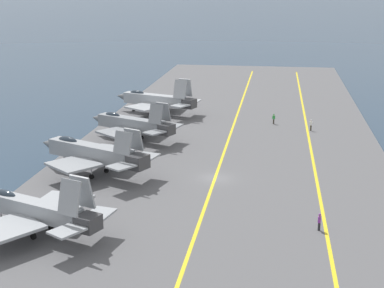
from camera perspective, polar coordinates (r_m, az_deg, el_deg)
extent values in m
plane|color=#23384C|center=(70.79, 2.25, -3.63)|extent=(2000.00, 2000.00, 0.00)
cube|color=#565659|center=(70.73, 2.25, -3.47)|extent=(197.33, 43.76, 0.40)
cube|color=yellow|center=(70.46, 12.04, -3.71)|extent=(177.59, 1.48, 0.01)
cube|color=yellow|center=(70.66, 2.25, -3.32)|extent=(177.59, 0.36, 0.01)
cube|color=#93999E|center=(56.90, -15.28, -6.08)|extent=(5.60, 11.10, 1.66)
cube|color=#38383A|center=(52.65, -10.03, -7.54)|extent=(2.44, 2.39, 1.41)
ellipsoid|color=#232D38|center=(58.99, -17.71, -4.68)|extent=(1.84, 2.88, 0.91)
cube|color=#93999E|center=(54.62, -17.56, -7.80)|extent=(7.21, 7.08, 0.28)
cube|color=#93999E|center=(59.20, -12.58, -5.60)|extent=(5.95, 5.50, 0.28)
cube|color=#93999E|center=(51.90, -11.81, -5.11)|extent=(1.66, 2.33, 3.10)
cube|color=#93999E|center=(53.13, -10.57, -4.56)|extent=(1.66, 2.33, 3.10)
cube|color=#93999E|center=(51.39, -12.02, -8.24)|extent=(3.50, 3.27, 0.20)
cube|color=#93999E|center=(54.50, -8.91, -6.67)|extent=(3.16, 2.63, 0.20)
cylinder|color=#B2B2B7|center=(60.36, -18.02, -6.67)|extent=(0.16, 0.16, 1.53)
cylinder|color=black|center=(60.53, -17.99, -7.08)|extent=(0.42, 0.64, 0.60)
cylinder|color=#B2B2B7|center=(55.99, -15.16, -8.20)|extent=(0.16, 0.16, 1.53)
cylinder|color=black|center=(56.18, -15.13, -8.64)|extent=(0.42, 0.64, 0.60)
cylinder|color=#B2B2B7|center=(57.51, -13.53, -7.44)|extent=(0.16, 0.16, 1.53)
cylinder|color=black|center=(57.69, -13.50, -7.87)|extent=(0.42, 0.64, 0.60)
cube|color=gray|center=(72.22, -9.81, -0.78)|extent=(6.84, 11.93, 1.90)
cone|color=#5B5E60|center=(77.11, -13.70, 0.04)|extent=(2.61, 2.86, 1.80)
cube|color=#38383A|center=(67.62, -5.27, -1.73)|extent=(2.81, 2.72, 1.61)
ellipsoid|color=#232D38|center=(74.50, -11.95, 0.33)|extent=(2.19, 3.15, 1.04)
cube|color=gray|center=(69.82, -11.40, -1.96)|extent=(7.06, 7.14, 0.28)
cube|color=gray|center=(74.50, -7.82, -0.69)|extent=(5.69, 6.10, 0.28)
cube|color=gray|center=(67.06, -6.74, 0.09)|extent=(1.72, 2.45, 2.60)
cube|color=gray|center=(68.55, -5.67, 0.46)|extent=(1.72, 2.45, 2.60)
cube|color=gray|center=(66.20, -6.87, -2.16)|extent=(3.62, 3.50, 0.20)
cube|color=gray|center=(69.68, -4.40, -1.19)|extent=(3.30, 2.95, 0.20)
cylinder|color=#B2B2B7|center=(75.82, -12.28, -1.61)|extent=(0.16, 0.16, 1.87)
cylinder|color=black|center=(76.01, -12.25, -2.07)|extent=(0.45, 0.64, 0.60)
cylinder|color=#B2B2B7|center=(71.02, -9.74, -2.64)|extent=(0.16, 0.16, 1.87)
cylinder|color=black|center=(71.22, -9.71, -3.13)|extent=(0.45, 0.64, 0.60)
cylinder|color=#B2B2B7|center=(72.89, -8.32, -2.11)|extent=(0.16, 0.16, 1.87)
cylinder|color=black|center=(73.08, -8.30, -2.59)|extent=(0.45, 0.64, 0.60)
cube|color=gray|center=(87.29, -6.00, 1.99)|extent=(6.24, 10.84, 1.76)
cone|color=#5B5E60|center=(91.42, -9.15, 2.49)|extent=(2.40, 2.61, 1.67)
cube|color=#38383A|center=(83.38, -2.47, 1.42)|extent=(2.59, 2.48, 1.50)
ellipsoid|color=#232D38|center=(89.24, -7.71, 2.78)|extent=(2.01, 2.86, 0.97)
cube|color=gray|center=(84.79, -7.17, 1.15)|extent=(6.67, 6.69, 0.28)
cube|color=gray|center=(89.65, -4.51, 2.01)|extent=(5.51, 5.59, 0.28)
cube|color=gray|center=(82.82, -3.54, 2.92)|extent=(1.66, 2.27, 2.74)
cube|color=gray|center=(84.28, -2.79, 3.15)|extent=(1.66, 2.27, 2.74)
cube|color=gray|center=(81.85, -3.66, 1.14)|extent=(3.50, 3.32, 0.20)
cube|color=gray|center=(85.43, -1.83, 1.77)|extent=(3.24, 2.74, 0.20)
cylinder|color=#B2B2B7|center=(90.30, -8.01, 1.26)|extent=(0.16, 0.16, 1.66)
cylinder|color=black|center=(90.43, -8.00, 0.94)|extent=(0.45, 0.64, 0.60)
cylinder|color=#B2B2B7|center=(86.09, -5.91, 0.63)|extent=(0.16, 0.16, 1.66)
cylinder|color=black|center=(86.23, -5.90, 0.29)|extent=(0.45, 0.64, 0.60)
cylinder|color=#B2B2B7|center=(87.95, -4.90, 0.97)|extent=(0.16, 0.16, 1.66)
cylinder|color=black|center=(88.08, -4.89, 0.64)|extent=(0.45, 0.64, 0.60)
cube|color=#9EA3A8|center=(104.77, -3.68, 4.31)|extent=(5.72, 11.84, 1.87)
cone|color=#5B5E60|center=(108.50, -6.80, 4.62)|extent=(2.42, 2.71, 1.77)
cube|color=#38383A|center=(101.30, -0.26, 3.95)|extent=(2.66, 2.53, 1.59)
ellipsoid|color=#232D38|center=(106.52, -5.35, 4.94)|extent=(1.93, 3.07, 1.03)
cube|color=#9EA3A8|center=(101.72, -4.54, 3.60)|extent=(7.25, 7.21, 0.28)
cube|color=#9EA3A8|center=(107.69, -2.49, 4.30)|extent=(5.76, 5.62, 0.28)
cube|color=#9EA3A8|center=(100.60, -1.18, 5.33)|extent=(1.66, 2.44, 3.14)
cube|color=#9EA3A8|center=(102.28, -0.64, 5.50)|extent=(1.66, 2.44, 3.14)
cube|color=#9EA3A8|center=(99.53, -1.14, 3.74)|extent=(3.54, 3.34, 0.20)
cube|color=#9EA3A8|center=(103.55, 0.12, 4.20)|extent=(3.13, 2.68, 0.20)
cylinder|color=#B2B2B7|center=(107.46, -5.68, 3.60)|extent=(0.16, 0.16, 1.61)
cylinder|color=black|center=(107.57, -5.67, 3.33)|extent=(0.41, 0.64, 0.60)
cylinder|color=#B2B2B7|center=(103.42, -3.47, 3.18)|extent=(0.16, 0.16, 1.61)
cylinder|color=black|center=(103.53, -3.47, 2.90)|extent=(0.41, 0.64, 0.60)
cylinder|color=#B2B2B7|center=(105.60, -2.73, 3.45)|extent=(0.16, 0.16, 1.61)
cylinder|color=black|center=(105.71, -2.73, 3.18)|extent=(0.41, 0.64, 0.60)
cylinder|color=#232328|center=(57.35, 12.22, -7.82)|extent=(0.24, 0.24, 0.80)
cube|color=purple|center=(57.08, 12.26, -7.17)|extent=(0.42, 0.33, 0.60)
sphere|color=#9E7051|center=(56.92, 12.29, -6.78)|extent=(0.22, 0.22, 0.22)
sphere|color=purple|center=(56.90, 12.29, -6.72)|extent=(0.24, 0.24, 0.24)
cylinder|color=#383328|center=(98.30, 7.92, 2.18)|extent=(0.24, 0.24, 0.83)
cube|color=green|center=(98.14, 7.94, 2.58)|extent=(0.41, 0.46, 0.57)
sphere|color=tan|center=(98.05, 7.95, 2.81)|extent=(0.22, 0.22, 0.22)
sphere|color=green|center=(98.04, 7.95, 2.85)|extent=(0.24, 0.24, 0.24)
cylinder|color=#383328|center=(94.71, 11.45, 1.53)|extent=(0.24, 0.24, 0.90)
cube|color=white|center=(94.54, 11.47, 1.98)|extent=(0.44, 0.46, 0.62)
sphere|color=#9E7051|center=(94.44, 11.49, 2.24)|extent=(0.22, 0.22, 0.22)
sphere|color=white|center=(94.43, 11.49, 2.27)|extent=(0.24, 0.24, 0.24)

